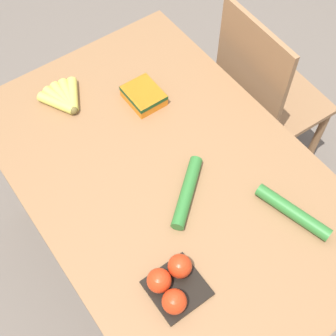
{
  "coord_description": "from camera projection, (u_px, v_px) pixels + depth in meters",
  "views": [
    {
      "loc": [
        0.66,
        -0.48,
        2.09
      ],
      "look_at": [
        0.0,
        0.0,
        0.8
      ],
      "focal_mm": 50.0,
      "sensor_mm": 36.0,
      "label": 1
    }
  ],
  "objects": [
    {
      "name": "ground_plane",
      "position": [
        168.0,
        258.0,
        2.2
      ],
      "size": [
        12.0,
        12.0,
        0.0
      ],
      "primitive_type": "plane",
      "color": "#665B51"
    },
    {
      "name": "dining_table",
      "position": [
        168.0,
        188.0,
        1.64
      ],
      "size": [
        1.36,
        0.89,
        0.77
      ],
      "color": "olive",
      "rests_on": "ground_plane"
    },
    {
      "name": "cucumber_near",
      "position": [
        186.0,
        193.0,
        1.49
      ],
      "size": [
        0.19,
        0.23,
        0.04
      ],
      "color": "#2D702D",
      "rests_on": "dining_table"
    },
    {
      "name": "tomato_pack",
      "position": [
        172.0,
        283.0,
        1.31
      ],
      "size": [
        0.15,
        0.15,
        0.08
      ],
      "color": "black",
      "rests_on": "dining_table"
    },
    {
      "name": "cucumber_far",
      "position": [
        293.0,
        212.0,
        1.45
      ],
      "size": [
        0.26,
        0.1,
        0.04
      ],
      "color": "#2D702D",
      "rests_on": "dining_table"
    },
    {
      "name": "chair",
      "position": [
        263.0,
        99.0,
        2.06
      ],
      "size": [
        0.44,
        0.42,
        0.98
      ],
      "rotation": [
        0.0,
        0.0,
        3.1
      ],
      "color": "#8E6642",
      "rests_on": "ground_plane"
    },
    {
      "name": "carrot_bag",
      "position": [
        144.0,
        95.0,
        1.69
      ],
      "size": [
        0.14,
        0.12,
        0.05
      ],
      "color": "orange",
      "rests_on": "dining_table"
    },
    {
      "name": "banana_bunch",
      "position": [
        64.0,
        99.0,
        1.7
      ],
      "size": [
        0.16,
        0.17,
        0.04
      ],
      "color": "brown",
      "rests_on": "dining_table"
    }
  ]
}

